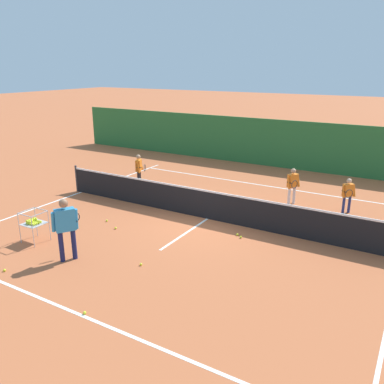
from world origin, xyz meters
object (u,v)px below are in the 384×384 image
(tennis_net, at_px, (208,204))
(student_1, at_px, (293,183))
(student_0, at_px, (139,168))
(tennis_ball_5, at_px, (141,264))
(tennis_ball_2, at_px, (107,221))
(tennis_ball_1, at_px, (4,270))
(tennis_ball_3, at_px, (116,228))
(tennis_ball_4, at_px, (85,313))
(tennis_ball_7, at_px, (241,237))
(tennis_ball_6, at_px, (237,235))
(instructor, at_px, (66,224))
(student_2, at_px, (348,193))
(ball_cart, at_px, (33,222))

(tennis_net, xyz_separation_m, student_1, (1.91, 2.79, 0.30))
(student_0, relative_size, tennis_ball_5, 19.86)
(student_1, distance_m, tennis_ball_2, 6.57)
(tennis_net, xyz_separation_m, tennis_ball_1, (-2.58, -5.59, -0.47))
(tennis_ball_3, relative_size, tennis_ball_4, 1.00)
(student_0, distance_m, tennis_ball_4, 8.89)
(student_0, bearing_deg, tennis_ball_7, -24.62)
(student_0, distance_m, tennis_ball_6, 6.12)
(student_0, bearing_deg, tennis_net, -23.00)
(tennis_net, distance_m, tennis_ball_2, 3.28)
(tennis_net, height_order, instructor, instructor)
(tennis_ball_4, xyz_separation_m, tennis_ball_7, (1.19, 5.02, 0.00))
(tennis_ball_6, bearing_deg, instructor, -130.80)
(student_1, bearing_deg, tennis_ball_5, -105.76)
(tennis_ball_2, height_order, tennis_ball_6, same)
(student_2, xyz_separation_m, tennis_ball_5, (-3.69, -6.50, -0.70))
(student_2, bearing_deg, tennis_net, -143.05)
(tennis_ball_2, height_order, tennis_ball_4, same)
(tennis_ball_3, distance_m, tennis_ball_4, 4.40)
(instructor, relative_size, student_2, 1.36)
(student_2, distance_m, tennis_ball_4, 9.39)
(student_1, height_order, tennis_ball_5, student_1)
(tennis_ball_4, relative_size, tennis_ball_6, 1.00)
(student_1, bearing_deg, student_2, 1.53)
(tennis_ball_1, bearing_deg, ball_cart, 116.97)
(ball_cart, bearing_deg, tennis_ball_3, 53.61)
(student_1, xyz_separation_m, tennis_ball_2, (-4.57, -4.65, -0.76))
(tennis_net, bearing_deg, student_1, 55.61)
(tennis_ball_3, bearing_deg, tennis_ball_1, -99.50)
(ball_cart, relative_size, tennis_ball_4, 13.22)
(tennis_ball_5, bearing_deg, tennis_ball_3, 144.98)
(tennis_ball_1, relative_size, tennis_ball_6, 1.00)
(student_0, height_order, tennis_ball_4, student_0)
(ball_cart, distance_m, tennis_ball_2, 2.35)
(instructor, distance_m, tennis_ball_2, 2.83)
(tennis_ball_3, xyz_separation_m, tennis_ball_6, (3.42, 1.44, 0.00))
(tennis_ball_2, bearing_deg, tennis_net, 34.95)
(ball_cart, height_order, tennis_ball_1, ball_cart)
(tennis_ball_3, bearing_deg, student_2, 40.97)
(tennis_net, bearing_deg, ball_cart, -129.92)
(student_0, bearing_deg, ball_cart, -82.58)
(student_2, height_order, tennis_ball_6, student_2)
(instructor, distance_m, ball_cart, 1.75)
(ball_cart, height_order, tennis_ball_6, ball_cart)
(student_2, xyz_separation_m, ball_cart, (-7.15, -6.88, -0.14))
(tennis_ball_7, bearing_deg, student_1, 84.48)
(student_1, bearing_deg, student_0, -170.22)
(tennis_ball_3, bearing_deg, ball_cart, -126.39)
(ball_cart, xyz_separation_m, tennis_ball_2, (0.71, 2.17, -0.56))
(tennis_ball_4, xyz_separation_m, tennis_ball_6, (1.03, 5.14, 0.00))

